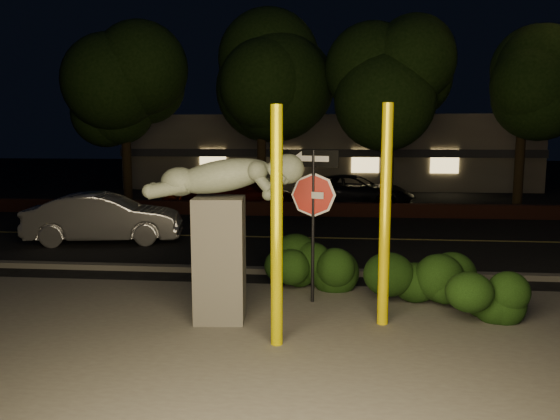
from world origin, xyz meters
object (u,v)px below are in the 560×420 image
object	(u,v)px
yellow_pole_right	(385,217)
signpost	(313,195)
yellow_pole_left	(277,228)
parked_car_red	(210,189)
parked_car_darkred	(239,192)
parked_car_dark	(354,191)
sculpture	(222,219)
silver_sedan	(105,218)

from	to	relation	value
yellow_pole_right	signpost	bearing A→B (deg)	138.36
yellow_pole_left	yellow_pole_right	distance (m)	1.87
yellow_pole_right	parked_car_red	bearing A→B (deg)	113.14
signpost	parked_car_red	bearing A→B (deg)	132.52
signpost	parked_car_darkred	bearing A→B (deg)	127.87
parked_car_red	parked_car_darkred	bearing A→B (deg)	-140.10
yellow_pole_left	parked_car_dark	size ratio (longest dim) A/B	0.70
sculpture	silver_sedan	world-z (taller)	sculpture
sculpture	parked_car_dark	world-z (taller)	sculpture
signpost	parked_car_darkred	distance (m)	12.65
signpost	silver_sedan	xyz separation A→B (m)	(-5.94, 4.92, -1.25)
parked_car_red	yellow_pole_right	bearing A→B (deg)	-175.65
silver_sedan	parked_car_dark	world-z (taller)	silver_sedan
parked_car_red	parked_car_dark	world-z (taller)	parked_car_red
parked_car_darkred	yellow_pole_left	bearing A→B (deg)	-162.15
silver_sedan	yellow_pole_right	bearing A→B (deg)	-140.80
signpost	parked_car_red	world-z (taller)	signpost
yellow_pole_left	parked_car_red	bearing A→B (deg)	106.36
yellow_pole_left	signpost	bearing A→B (deg)	78.02
signpost	silver_sedan	bearing A→B (deg)	162.45
yellow_pole_right	parked_car_red	world-z (taller)	yellow_pole_right
signpost	parked_car_dark	size ratio (longest dim) A/B	0.56
parked_car_dark	sculpture	bearing A→B (deg)	179.51
sculpture	silver_sedan	distance (m)	7.56
yellow_pole_left	parked_car_darkred	world-z (taller)	yellow_pole_left
silver_sedan	parked_car_dark	bearing A→B (deg)	-52.93
yellow_pole_left	silver_sedan	bearing A→B (deg)	128.42
yellow_pole_left	parked_car_red	xyz separation A→B (m)	(-4.40, 14.99, -1.01)
parked_car_darkred	parked_car_red	bearing A→B (deg)	64.58
sculpture	parked_car_dark	distance (m)	14.11
sculpture	parked_car_red	bearing A→B (deg)	98.54
yellow_pole_left	parked_car_dark	world-z (taller)	yellow_pole_left
yellow_pole_left	silver_sedan	size ratio (longest dim) A/B	0.82
yellow_pole_right	sculpture	world-z (taller)	yellow_pole_right
silver_sedan	parked_car_red	bearing A→B (deg)	-18.64
sculpture	silver_sedan	size ratio (longest dim) A/B	0.65
sculpture	parked_car_dark	bearing A→B (deg)	74.22
yellow_pole_right	silver_sedan	bearing A→B (deg)	140.03
yellow_pole_left	parked_car_darkred	distance (m)	14.49
silver_sedan	yellow_pole_left	bearing A→B (deg)	-152.41
parked_car_red	parked_car_dark	xyz separation A→B (m)	(6.01, -0.17, -0.01)
signpost	parked_car_darkred	world-z (taller)	signpost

